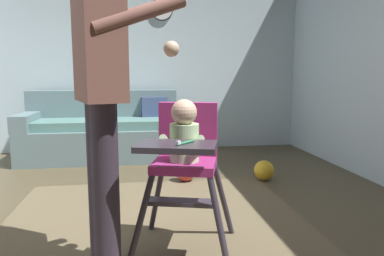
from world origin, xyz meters
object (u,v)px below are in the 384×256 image
(couch, at_px, (103,132))
(adult_standing, at_px, (101,96))
(high_chair, at_px, (185,148))
(toy_ball_second, at_px, (186,171))
(wall_clock, at_px, (162,9))
(toy_ball, at_px, (264,170))

(couch, relative_size, adult_standing, 1.17)
(high_chair, xyz_separation_m, adult_standing, (-0.45, -0.14, 0.32))
(adult_standing, relative_size, toy_ball_second, 8.31)
(high_chair, relative_size, wall_clock, 3.00)
(toy_ball_second, bearing_deg, adult_standing, -112.20)
(adult_standing, bearing_deg, couch, 77.82)
(toy_ball, distance_m, wall_clock, 2.73)
(couch, distance_m, toy_ball, 2.16)
(high_chair, bearing_deg, adult_standing, -57.25)
(adult_standing, bearing_deg, wall_clock, 63.18)
(toy_ball, bearing_deg, high_chair, -125.69)
(toy_ball, height_order, wall_clock, wall_clock)
(couch, xyz_separation_m, high_chair, (0.71, -2.68, 0.30))
(toy_ball, relative_size, wall_clock, 0.66)
(high_chair, distance_m, wall_clock, 3.43)
(couch, bearing_deg, wall_clock, 120.59)
(high_chair, xyz_separation_m, toy_ball_second, (0.20, 1.46, -0.53))
(high_chair, height_order, adult_standing, adult_standing)
(couch, distance_m, toy_ball_second, 1.54)
(couch, relative_size, toy_ball, 9.65)
(couch, bearing_deg, adult_standing, 5.19)
(toy_ball_second, bearing_deg, wall_clock, 93.51)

